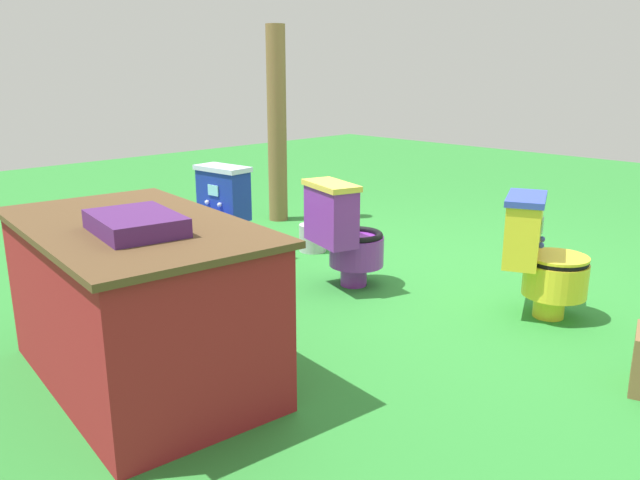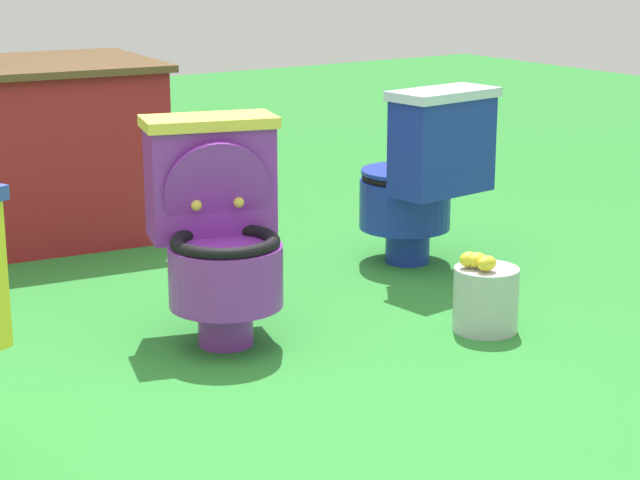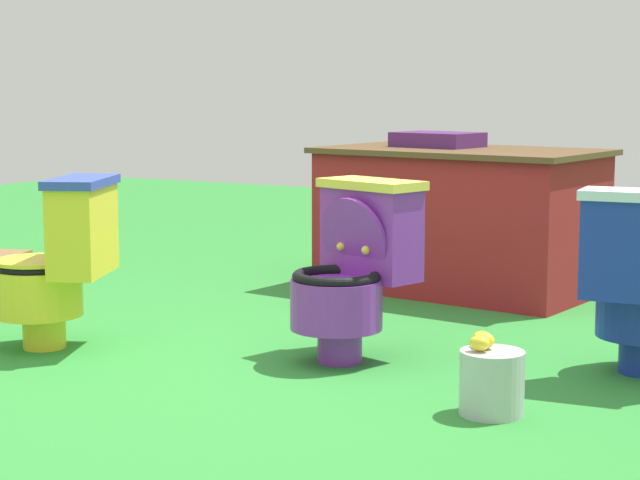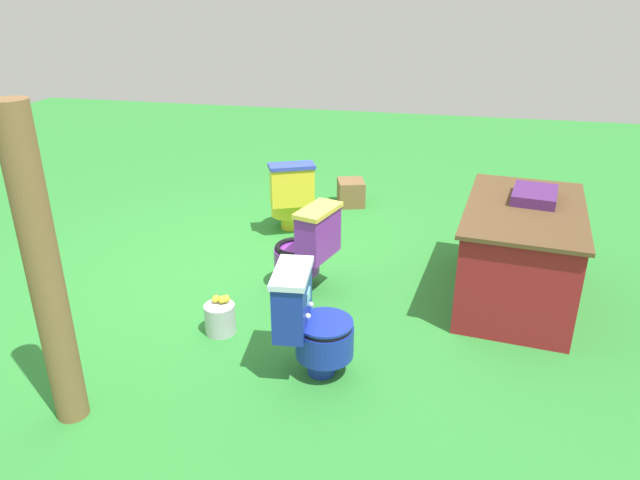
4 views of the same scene
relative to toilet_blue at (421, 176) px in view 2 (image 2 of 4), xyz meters
The scene contains 4 objects.
ground 1.51m from the toilet_blue, 149.72° to the right, with size 14.00×14.00×0.00m, color #2D8433.
toilet_blue is the anchor object (origin of this frame).
toilet_purple 1.12m from the toilet_blue, 165.06° to the right, with size 0.53×0.59×0.73m.
lemon_bucket 0.84m from the toilet_blue, 113.25° to the right, with size 0.22×0.22×0.28m.
Camera 2 is at (-1.60, -2.74, 1.31)m, focal length 64.76 mm.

